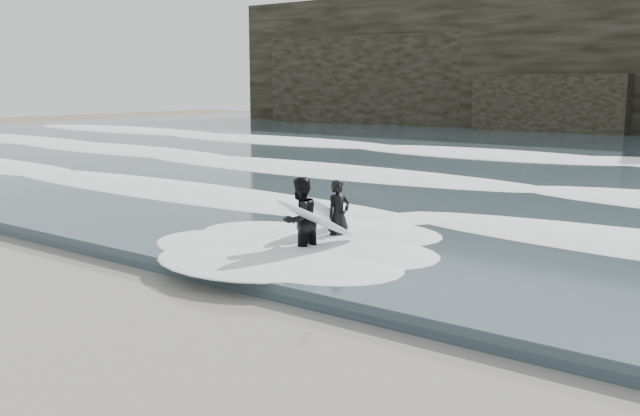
# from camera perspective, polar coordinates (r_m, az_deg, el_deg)

# --- Properties ---
(ground) EXTENTS (120.00, 120.00, 0.00)m
(ground) POSITION_cam_1_polar(r_m,az_deg,el_deg) (10.65, -20.23, -9.61)
(ground) COLOR brown
(ground) RESTS_ON ground
(sea) EXTENTS (90.00, 52.00, 0.30)m
(sea) POSITION_cam_1_polar(r_m,az_deg,el_deg) (35.47, 23.30, 3.84)
(sea) COLOR #2E4046
(sea) RESTS_ON ground
(foam_near) EXTENTS (60.00, 3.20, 0.20)m
(foam_near) POSITION_cam_1_polar(r_m,az_deg,el_deg) (16.92, 6.25, -0.48)
(foam_near) COLOR white
(foam_near) RESTS_ON sea
(foam_mid) EXTENTS (60.00, 4.00, 0.24)m
(foam_mid) POSITION_cam_1_polar(r_m,az_deg,el_deg) (23.12, 15.30, 2.09)
(foam_mid) COLOR white
(foam_mid) RESTS_ON sea
(foam_far) EXTENTS (60.00, 4.80, 0.30)m
(foam_far) POSITION_cam_1_polar(r_m,az_deg,el_deg) (31.59, 21.53, 3.84)
(foam_far) COLOR white
(foam_far) RESTS_ON sea
(surfer_left) EXTENTS (1.08, 1.82, 1.50)m
(surfer_left) POSITION_cam_1_polar(r_m,az_deg,el_deg) (14.75, 1.21, -0.56)
(surfer_left) COLOR black
(surfer_left) RESTS_ON ground
(surfer_right) EXTENTS (1.21, 2.13, 1.68)m
(surfer_right) POSITION_cam_1_polar(r_m,az_deg,el_deg) (13.69, -1.39, -0.99)
(surfer_right) COLOR black
(surfer_right) RESTS_ON ground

